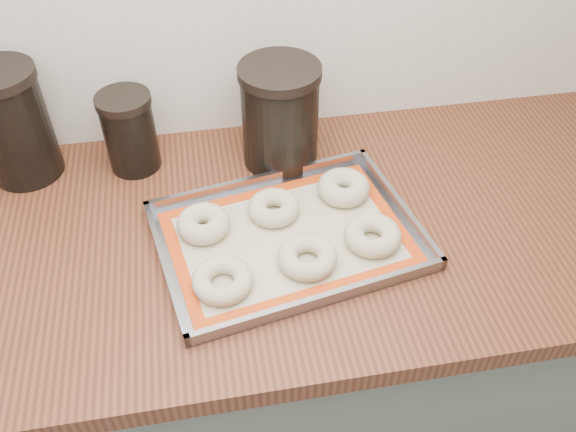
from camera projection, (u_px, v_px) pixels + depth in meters
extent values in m
cube|color=slate|center=(219.00, 373.00, 1.44)|extent=(3.00, 0.65, 0.86)
cube|color=brown|center=(200.00, 242.00, 1.13)|extent=(3.06, 0.68, 0.04)
cube|color=gray|center=(288.00, 239.00, 1.11)|extent=(0.51, 0.41, 0.00)
cube|color=gray|center=(260.00, 180.00, 1.21)|extent=(0.45, 0.09, 0.02)
cube|color=gray|center=(322.00, 300.00, 0.99)|extent=(0.45, 0.09, 0.02)
cube|color=gray|center=(165.00, 267.00, 1.04)|extent=(0.07, 0.33, 0.02)
cube|color=gray|center=(399.00, 205.00, 1.16)|extent=(0.07, 0.33, 0.02)
cube|color=#C6B793|center=(288.00, 238.00, 1.11)|extent=(0.47, 0.36, 0.00)
cube|color=red|center=(264.00, 192.00, 1.20)|extent=(0.42, 0.10, 0.00)
cube|color=red|center=(316.00, 291.00, 1.01)|extent=(0.42, 0.10, 0.00)
cube|color=red|center=(181.00, 266.00, 1.05)|extent=(0.07, 0.25, 0.00)
cube|color=red|center=(386.00, 211.00, 1.15)|extent=(0.07, 0.25, 0.00)
torus|color=beige|center=(223.00, 280.00, 1.01)|extent=(0.11, 0.11, 0.03)
torus|color=beige|center=(307.00, 257.00, 1.05)|extent=(0.12, 0.12, 0.03)
torus|color=beige|center=(373.00, 235.00, 1.09)|extent=(0.14, 0.14, 0.04)
torus|color=beige|center=(203.00, 224.00, 1.11)|extent=(0.10, 0.10, 0.04)
torus|color=beige|center=(274.00, 208.00, 1.14)|extent=(0.11, 0.11, 0.03)
torus|color=beige|center=(344.00, 187.00, 1.18)|extent=(0.10, 0.10, 0.04)
cylinder|color=black|center=(14.00, 128.00, 1.18)|extent=(0.14, 0.14, 0.21)
cylinder|color=black|center=(130.00, 135.00, 1.21)|extent=(0.10, 0.10, 0.15)
cylinder|color=black|center=(123.00, 100.00, 1.16)|extent=(0.11, 0.11, 0.02)
cylinder|color=black|center=(280.00, 120.00, 1.21)|extent=(0.15, 0.15, 0.20)
cylinder|color=black|center=(280.00, 72.00, 1.14)|extent=(0.16, 0.16, 0.02)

